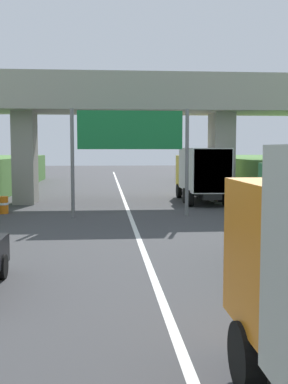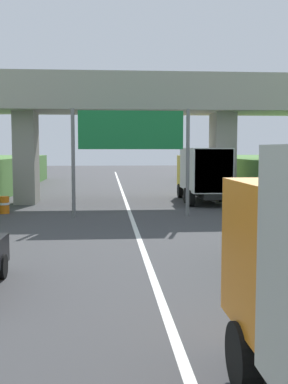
{
  "view_description": "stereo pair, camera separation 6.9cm",
  "coord_description": "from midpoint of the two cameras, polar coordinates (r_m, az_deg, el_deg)",
  "views": [
    {
      "loc": [
        -1.26,
        2.87,
        3.39
      ],
      "look_at": [
        0.0,
        18.22,
        2.0
      ],
      "focal_mm": 44.72,
      "sensor_mm": 36.0,
      "label": 1
    },
    {
      "loc": [
        -1.19,
        2.87,
        3.39
      ],
      "look_at": [
        0.0,
        18.22,
        2.0
      ],
      "focal_mm": 44.72,
      "sensor_mm": 36.0,
      "label": 2
    }
  ],
  "objects": [
    {
      "name": "lane_centre_stripe",
      "position": [
        23.91,
        -1.45,
        -2.98
      ],
      "size": [
        0.2,
        93.01,
        0.01
      ],
      "primitive_type": "cube",
      "color": "white",
      "rests_on": "ground"
    },
    {
      "name": "overpass_bridge",
      "position": [
        30.39,
        -2.14,
        10.0
      ],
      "size": [
        40.0,
        4.8,
        7.87
      ],
      "color": "#9E998E",
      "rests_on": "ground"
    },
    {
      "name": "overhead_highway_sign",
      "position": [
        23.77,
        -1.48,
        6.56
      ],
      "size": [
        5.88,
        0.18,
        5.37
      ],
      "color": "slate",
      "rests_on": "ground"
    },
    {
      "name": "truck_yellow",
      "position": [
        30.65,
        7.0,
        2.4
      ],
      "size": [
        2.44,
        7.3,
        3.44
      ],
      "color": "black",
      "rests_on": "ground"
    },
    {
      "name": "construction_barrel_5",
      "position": [
        26.18,
        -16.3,
        -1.47
      ],
      "size": [
        0.57,
        0.57,
        0.9
      ],
      "color": "orange",
      "rests_on": "ground"
    }
  ]
}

